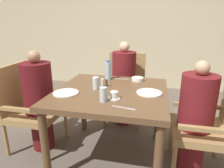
{
  "coord_description": "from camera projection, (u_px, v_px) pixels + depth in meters",
  "views": [
    {
      "loc": [
        0.42,
        -1.81,
        1.43
      ],
      "look_at": [
        0.0,
        0.05,
        0.82
      ],
      "focal_mm": 32.0,
      "sensor_mm": 36.0,
      "label": 1
    }
  ],
  "objects": [
    {
      "name": "dining_table",
      "position": [
        111.0,
        100.0,
        2.0
      ],
      "size": [
        1.09,
        1.07,
        0.77
      ],
      "color": "brown",
      "rests_on": "ground_plane"
    },
    {
      "name": "wall_back",
      "position": [
        138.0,
        22.0,
        4.16
      ],
      "size": [
        8.0,
        0.06,
        2.8
      ],
      "color": "beige",
      "rests_on": "ground_plane"
    },
    {
      "name": "chair_right_side",
      "position": [
        212.0,
        123.0,
        1.84
      ],
      "size": [
        0.54,
        0.54,
        0.97
      ],
      "color": "#A88451",
      "rests_on": "ground_plane"
    },
    {
      "name": "fork_beside_plate",
      "position": [
        123.0,
        79.0,
        2.35
      ],
      "size": [
        0.18,
        0.03,
        0.0
      ],
      "color": "silver",
      "rests_on": "dining_table"
    },
    {
      "name": "salt_shaker",
      "position": [
        103.0,
        82.0,
        2.09
      ],
      "size": [
        0.03,
        0.03,
        0.08
      ],
      "color": "white",
      "rests_on": "dining_table"
    },
    {
      "name": "bowl_small",
      "position": [
        138.0,
        79.0,
        2.28
      ],
      "size": [
        0.14,
        0.14,
        0.04
      ],
      "color": "white",
      "rests_on": "dining_table"
    },
    {
      "name": "diner_in_left_chair",
      "position": [
        39.0,
        101.0,
        2.19
      ],
      "size": [
        0.32,
        0.32,
        1.14
      ],
      "color": "#5B1419",
      "rests_on": "ground_plane"
    },
    {
      "name": "ground_plane",
      "position": [
        111.0,
        156.0,
        2.2
      ],
      "size": [
        16.0,
        16.0,
        0.0
      ],
      "primitive_type": "plane",
      "color": "#60564C"
    },
    {
      "name": "diner_in_right_chair",
      "position": [
        195.0,
        117.0,
        1.86
      ],
      "size": [
        0.32,
        0.32,
        1.1
      ],
      "color": "maroon",
      "rests_on": "ground_plane"
    },
    {
      "name": "pepper_shaker",
      "position": [
        106.0,
        83.0,
        2.08
      ],
      "size": [
        0.03,
        0.03,
        0.08
      ],
      "color": "#4C3D2D",
      "rests_on": "dining_table"
    },
    {
      "name": "plate_main_right",
      "position": [
        149.0,
        93.0,
        1.89
      ],
      "size": [
        0.24,
        0.24,
        0.01
      ],
      "color": "white",
      "rests_on": "dining_table"
    },
    {
      "name": "diner_in_far_chair",
      "position": [
        124.0,
        83.0,
        2.77
      ],
      "size": [
        0.32,
        0.32,
        1.16
      ],
      "color": "maroon",
      "rests_on": "ground_plane"
    },
    {
      "name": "water_bottle",
      "position": [
        108.0,
        71.0,
        2.31
      ],
      "size": [
        0.07,
        0.07,
        0.23
      ],
      "color": "#A3C6DB",
      "rests_on": "dining_table"
    },
    {
      "name": "plate_main_left",
      "position": [
        66.0,
        93.0,
        1.89
      ],
      "size": [
        0.24,
        0.24,
        0.01
      ],
      "color": "white",
      "rests_on": "dining_table"
    },
    {
      "name": "glass_tall_mid",
      "position": [
        103.0,
        94.0,
        1.68
      ],
      "size": [
        0.06,
        0.06,
        0.13
      ],
      "color": "silver",
      "rests_on": "dining_table"
    },
    {
      "name": "knife_beside_plate",
      "position": [
        125.0,
        108.0,
        1.57
      ],
      "size": [
        0.19,
        0.05,
        0.0
      ],
      "color": "silver",
      "rests_on": "dining_table"
    },
    {
      "name": "chair_far_side",
      "position": [
        125.0,
        85.0,
        2.93
      ],
      "size": [
        0.54,
        0.54,
        0.97
      ],
      "color": "#A88451",
      "rests_on": "ground_plane"
    },
    {
      "name": "glass_tall_near",
      "position": [
        96.0,
        83.0,
        1.98
      ],
      "size": [
        0.06,
        0.06,
        0.13
      ],
      "color": "silver",
      "rests_on": "dining_table"
    },
    {
      "name": "teacup_with_saucer",
      "position": [
        114.0,
        96.0,
        1.75
      ],
      "size": [
        0.11,
        0.11,
        0.07
      ],
      "color": "white",
      "rests_on": "dining_table"
    },
    {
      "name": "chair_left_side",
      "position": [
        28.0,
        105.0,
        2.24
      ],
      "size": [
        0.54,
        0.54,
        0.97
      ],
      "color": "#A88451",
      "rests_on": "ground_plane"
    }
  ]
}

